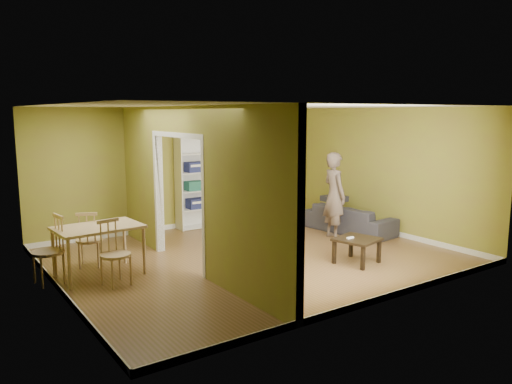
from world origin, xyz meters
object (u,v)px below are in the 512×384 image
Objects in this scene: sofa at (350,215)px; dining_table at (98,231)px; chair_left at (48,250)px; chair_near at (115,253)px; person at (335,188)px; chair_far at (89,238)px; coffee_table at (357,242)px; bookshelf at (195,181)px.

sofa is 5.25m from dining_table.
chair_left is at bearing 176.68° from dining_table.
sofa is at bearing -7.12° from chair_near.
sofa is 1.91× the size of chair_left.
chair_far is at bearing 90.97° from person.
coffee_table is at bearing 172.11° from chair_far.
dining_table is 0.61m from chair_far.
bookshelf is 2.12× the size of chair_near.
person reaches higher than coffee_table.
chair_far reaches higher than sofa.
bookshelf is (-2.47, 2.27, 0.65)m from sofa.
chair_left is at bearing 97.95° from person.
person is 3.05m from bookshelf.
dining_table is 1.34× the size of chair_far.
dining_table is 0.76m from chair_left.
person is 0.99× the size of bookshelf.
chair_far is (-3.73, 2.35, 0.10)m from coffee_table.
coffee_table is at bearing 59.77° from chair_left.
chair_left is at bearing 59.15° from chair_far.
chair_near is 1.03× the size of chair_far.
bookshelf is 3.17× the size of coffee_table.
dining_table is at bearing 112.74° from chair_far.
coffee_table is 0.63× the size of chair_left.
chair_left is 1.06× the size of chair_near.
sofa is at bearing -163.25° from chair_far.
chair_far is (-2.76, -1.57, -0.55)m from bookshelf.
chair_near is at bearing 116.85° from chair_far.
sofa is 5.19m from chair_near.
chair_near reaches higher than chair_far.
person is at bearing 59.72° from coffee_table.
chair_left reaches higher than chair_near.
dining_table is at bearing 78.72° from chair_left.
bookshelf reaches higher than chair_far.
dining_table is at bearing 154.43° from coffee_table.
chair_left is at bearing 81.49° from sofa.
bookshelf is 3.86m from chair_near.
bookshelf is 1.63× the size of dining_table.
chair_near is (-5.17, -0.43, 0.11)m from sofa.
sofa is at bearing -62.77° from person.
coffee_table is (0.97, -3.92, -0.66)m from bookshelf.
chair_left reaches higher than dining_table.
bookshelf is at bearing -125.99° from chair_far.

